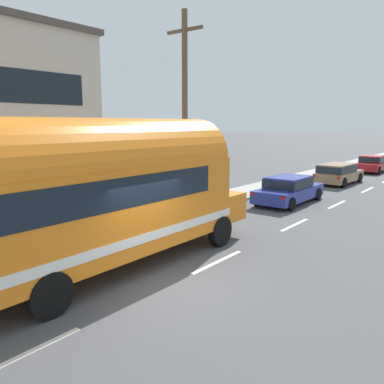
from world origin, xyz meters
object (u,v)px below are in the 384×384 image
utility_pole (185,113)px  painted_bus (95,189)px  car_lead (289,189)px  car_second (338,172)px  car_third (372,163)px

utility_pole → painted_bus: utility_pole is taller
painted_bus → car_lead: size_ratio=2.26×
utility_pole → painted_bus: (2.41, -6.58, -2.12)m
utility_pole → car_second: bearing=80.6°
utility_pole → car_third: 22.10m
utility_pole → car_lead: 6.93m
utility_pole → car_second: utility_pole is taller
painted_bus → car_third: bearing=90.4°
car_second → car_third: bearing=89.7°
car_lead → car_third: same height
painted_bus → car_lead: 12.07m
utility_pole → car_third: utility_pole is taller
painted_bus → car_third: 28.30m
utility_pole → car_second: 13.98m
painted_bus → car_third: size_ratio=2.48×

